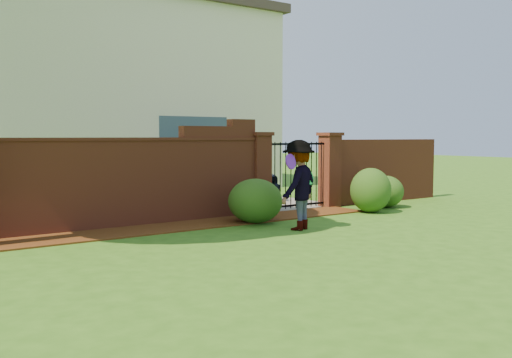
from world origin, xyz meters
TOP-DOWN VIEW (x-y plane):
  - ground at (0.00, 0.00)m, footprint 80.00×80.00m
  - mulch_bed at (-0.95, 3.34)m, footprint 11.10×1.08m
  - brick_wall at (-2.01, 4.00)m, footprint 8.70×0.31m
  - brick_wall_return at (6.60, 4.00)m, footprint 4.00×0.25m
  - pillar_left at (2.40, 4.00)m, footprint 0.50×0.50m
  - pillar_right at (4.60, 4.00)m, footprint 0.50×0.50m
  - iron_gate at (3.50, 4.00)m, footprint 1.78×0.03m
  - driveway at (3.50, 8.00)m, footprint 3.20×8.00m
  - house at (1.00, 12.00)m, footprint 12.40×6.40m
  - car at (3.44, 7.21)m, footprint 1.87×4.29m
  - shrub_left at (1.51, 2.90)m, footprint 1.12×1.12m
  - shrub_middle at (4.64, 2.64)m, footprint 0.95×0.95m
  - shrub_right at (5.65, 3.08)m, footprint 0.90×0.90m
  - man at (1.72, 1.73)m, footprint 1.27×1.04m
  - frisbee_purple at (1.35, 1.56)m, footprint 0.30×0.17m
  - frisbee_green at (2.01, 1.79)m, footprint 0.27×0.15m

SIDE VIEW (x-z plane):
  - ground at x=0.00m, z-range -0.01..0.00m
  - driveway at x=3.50m, z-range 0.00..0.01m
  - mulch_bed at x=-0.95m, z-range 0.00..0.03m
  - shrub_right at x=5.65m, z-range 0.00..0.80m
  - shrub_left at x=1.51m, z-range 0.00..0.92m
  - shrub_middle at x=4.64m, z-range 0.00..1.05m
  - car at x=3.44m, z-range 0.00..1.44m
  - brick_wall_return at x=6.60m, z-range 0.00..1.70m
  - iron_gate at x=3.50m, z-range 0.05..1.65m
  - man at x=1.72m, z-range 0.00..1.72m
  - brick_wall at x=-2.01m, z-range -0.15..2.01m
  - pillar_left at x=2.40m, z-range 0.02..1.90m
  - pillar_right at x=4.60m, z-range 0.02..1.90m
  - frisbee_green at x=2.01m, z-range 0.85..1.11m
  - frisbee_purple at x=1.35m, z-range 1.17..1.47m
  - house at x=1.00m, z-range 0.01..6.31m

